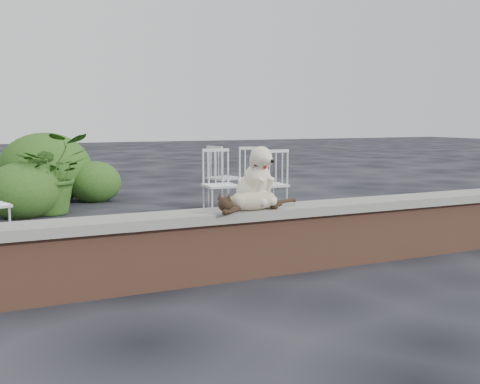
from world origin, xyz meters
name	(u,v)px	position (x,y,z in m)	size (l,w,h in m)	color
ground	(318,266)	(0.00, 0.00, 0.00)	(60.00, 60.00, 0.00)	black
brick_wall	(318,239)	(0.00, 0.00, 0.25)	(6.00, 0.30, 0.50)	brown
capstone	(319,208)	(0.00, 0.00, 0.54)	(6.20, 0.40, 0.08)	slate
dog	(253,176)	(-0.65, 0.05, 0.85)	(0.35, 0.47, 0.54)	beige
cat	(252,200)	(-0.73, -0.10, 0.67)	(1.05, 0.25, 0.18)	tan
chair_e	(225,177)	(0.72, 3.65, 0.47)	(0.56, 0.56, 0.94)	white
chair_b	(220,184)	(0.25, 2.75, 0.47)	(0.56, 0.56, 0.94)	white
chair_d	(254,180)	(0.88, 3.01, 0.47)	(0.56, 0.56, 0.94)	white
chair_c	(269,184)	(0.86, 2.53, 0.47)	(0.56, 0.56, 0.94)	white
potted_plant_a	(52,174)	(-1.72, 4.18, 0.58)	(1.04, 0.90, 1.15)	#265117
shrubbery	(48,175)	(-1.64, 5.22, 0.47)	(2.16, 2.65, 1.19)	#265117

